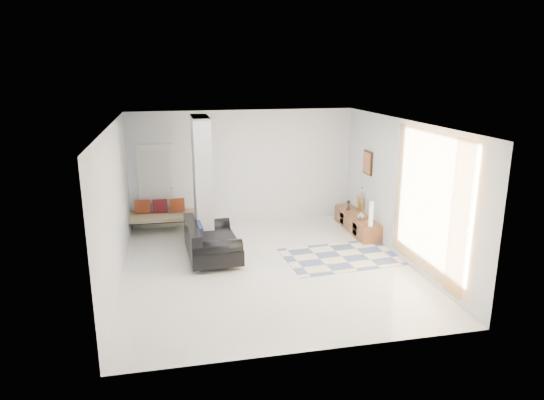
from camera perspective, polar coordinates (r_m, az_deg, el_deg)
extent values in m
plane|color=silver|center=(9.56, -0.54, -7.88)|extent=(6.00, 6.00, 0.00)
plane|color=white|center=(8.85, -0.58, 9.05)|extent=(6.00, 6.00, 0.00)
plane|color=silver|center=(11.99, -3.42, 3.85)|extent=(6.00, 0.00, 6.00)
plane|color=silver|center=(6.34, 4.88, -6.57)|extent=(6.00, 0.00, 6.00)
plane|color=silver|center=(8.99, -18.00, -0.70)|extent=(0.00, 6.00, 6.00)
plane|color=silver|center=(10.00, 15.07, 1.08)|extent=(0.00, 6.00, 6.00)
cube|color=#A0A5A7|center=(10.51, -8.20, 2.12)|extent=(0.35, 1.20, 2.80)
cube|color=white|center=(11.91, -13.40, 1.51)|extent=(0.85, 0.06, 2.04)
plane|color=gold|center=(8.98, 17.92, -0.38)|extent=(0.00, 2.55, 2.55)
cube|color=#341B0E|center=(11.44, 11.21, 4.32)|extent=(0.04, 0.45, 0.55)
cube|color=brown|center=(11.72, 9.95, -2.68)|extent=(0.45, 1.92, 0.40)
cube|color=#341B0E|center=(11.27, 9.73, -3.40)|extent=(0.02, 0.26, 0.28)
cube|color=#341B0E|center=(12.02, 8.25, -2.15)|extent=(0.02, 0.26, 0.28)
cube|color=#EAB844|center=(11.91, 10.37, -0.40)|extent=(0.09, 0.32, 0.40)
cube|color=silver|center=(11.23, 10.34, -2.10)|extent=(0.04, 0.10, 0.12)
cylinder|color=silver|center=(9.35, -8.73, -8.28)|extent=(0.05, 0.05, 0.10)
cylinder|color=silver|center=(10.65, -9.61, -5.35)|extent=(0.05, 0.05, 0.10)
cylinder|color=silver|center=(9.46, -3.96, -7.86)|extent=(0.05, 0.05, 0.10)
cylinder|color=silver|center=(10.74, -5.43, -5.02)|extent=(0.05, 0.05, 0.10)
cube|color=black|center=(9.97, -7.00, -5.47)|extent=(1.07, 1.69, 0.30)
cube|color=black|center=(9.82, -9.33, -3.85)|extent=(0.29, 1.65, 0.36)
cylinder|color=black|center=(9.24, -6.41, -5.62)|extent=(0.95, 0.33, 0.28)
cylinder|color=black|center=(10.55, -7.59, -3.00)|extent=(0.95, 0.33, 0.28)
cube|color=black|center=(9.82, -8.64, -3.69)|extent=(0.17, 0.61, 0.31)
cylinder|color=black|center=(11.50, -16.54, -3.44)|extent=(0.04, 0.04, 0.40)
cylinder|color=black|center=(11.44, -7.95, -3.05)|extent=(0.04, 0.04, 0.40)
cylinder|color=black|center=(12.17, -16.23, -2.40)|extent=(0.04, 0.04, 0.40)
cylinder|color=black|center=(12.11, -8.12, -2.02)|extent=(0.04, 0.04, 0.40)
cube|color=#BBAD88|center=(11.72, -12.27, -1.88)|extent=(1.76, 0.77, 0.12)
cube|color=maroon|center=(11.84, -15.00, -0.78)|extent=(0.34, 0.17, 0.33)
cube|color=#5A161A|center=(11.81, -13.04, -0.68)|extent=(0.34, 0.17, 0.33)
cube|color=maroon|center=(11.80, -11.08, -0.59)|extent=(0.34, 0.17, 0.33)
cube|color=beige|center=(10.15, 8.18, -6.61)|extent=(2.44, 1.72, 0.01)
cylinder|color=white|center=(10.84, 11.58, -1.62)|extent=(0.10, 0.10, 0.54)
imported|color=silver|center=(11.32, 10.40, -1.79)|extent=(0.20, 0.20, 0.19)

